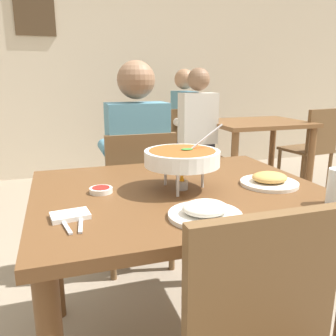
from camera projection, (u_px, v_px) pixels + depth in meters
cafe_rear_partition at (90, 54)px, 4.25m from camera, size 10.00×0.10×3.00m
picture_frame_hung at (34, 9)px, 3.91m from camera, size 0.44×0.03×0.56m
dining_table_main at (179, 215)px, 1.44m from camera, size 1.15×0.94×0.77m
chair_diner_main at (138, 193)px, 2.18m from camera, size 0.44×0.44×0.90m
diner_main at (136, 155)px, 2.15m from camera, size 0.40×0.45×1.31m
curry_bowl at (182, 158)px, 1.38m from camera, size 0.33×0.30×0.26m
rice_plate at (205, 212)px, 1.12m from camera, size 0.24×0.24×0.06m
appetizer_plate at (269, 180)px, 1.46m from camera, size 0.24×0.24×0.06m
sauce_dish at (101, 190)px, 1.36m from camera, size 0.09×0.09×0.02m
napkin_folded at (70, 215)px, 1.12m from camera, size 0.13×0.09×0.02m
fork_utensil at (64, 223)px, 1.07m from camera, size 0.04×0.17×0.01m
spoon_utensil at (81, 221)px, 1.08m from camera, size 0.03×0.17×0.01m
dining_table_far at (257, 134)px, 3.68m from camera, size 1.00×0.80×0.77m
chair_bg_left at (190, 140)px, 4.09m from camera, size 0.46×0.46×0.90m
chair_bg_middle at (193, 147)px, 3.63m from camera, size 0.45×0.45×0.90m
chair_bg_right at (313, 144)px, 3.79m from camera, size 0.50×0.50×0.90m
patron_bg_left at (187, 120)px, 3.96m from camera, size 0.45×0.40×1.31m
patron_bg_middle at (196, 125)px, 3.53m from camera, size 0.40×0.45×1.31m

